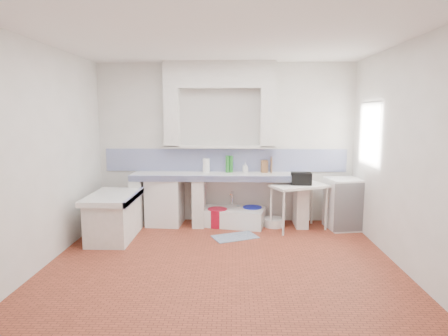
{
  "coord_description": "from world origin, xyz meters",
  "views": [
    {
      "loc": [
        0.16,
        -4.76,
        1.93
      ],
      "look_at": [
        0.0,
        1.0,
        1.1
      ],
      "focal_mm": 30.65,
      "sensor_mm": 36.0,
      "label": 1
    }
  ],
  "objects_px": {
    "side_table": "(299,207)",
    "fridge": "(345,204)",
    "sink": "(232,217)",
    "stove": "(165,201)"
  },
  "relations": [
    {
      "from": "stove",
      "to": "side_table",
      "type": "relative_size",
      "value": 0.91
    },
    {
      "from": "side_table",
      "to": "sink",
      "type": "bearing_deg",
      "value": 144.87
    },
    {
      "from": "side_table",
      "to": "fridge",
      "type": "bearing_deg",
      "value": -17.1
    },
    {
      "from": "stove",
      "to": "fridge",
      "type": "xyz_separation_m",
      "value": [
        3.06,
        -0.17,
        0.01
      ]
    },
    {
      "from": "side_table",
      "to": "stove",
      "type": "bearing_deg",
      "value": 150.52
    },
    {
      "from": "sink",
      "to": "side_table",
      "type": "height_order",
      "value": "side_table"
    },
    {
      "from": "stove",
      "to": "side_table",
      "type": "distance_m",
      "value": 2.29
    },
    {
      "from": "side_table",
      "to": "fridge",
      "type": "relative_size",
      "value": 1.07
    },
    {
      "from": "stove",
      "to": "fridge",
      "type": "relative_size",
      "value": 0.97
    },
    {
      "from": "stove",
      "to": "side_table",
      "type": "height_order",
      "value": "stove"
    }
  ]
}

